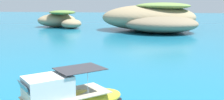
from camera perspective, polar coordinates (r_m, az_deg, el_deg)
The scene contains 2 objects.
islet_large at distance 68.51m, azimuth 9.19°, elevation 6.83°, with size 26.72×26.23×7.07m.
islet_small at distance 78.75m, azimuth -11.57°, elevation 6.49°, with size 16.56×15.47×4.93m.
Camera 1 is at (3.56, -2.20, 6.74)m, focal length 41.81 mm.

